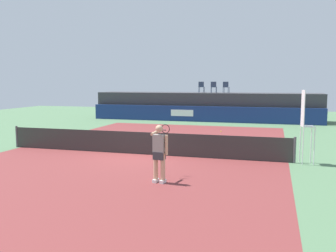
% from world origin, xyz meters
% --- Properties ---
extents(ground_plane, '(48.00, 48.00, 0.00)m').
position_xyz_m(ground_plane, '(0.00, 3.00, 0.00)').
color(ground_plane, '#4C704C').
extents(court_inner, '(12.00, 22.00, 0.00)m').
position_xyz_m(court_inner, '(0.00, 0.00, 0.00)').
color(court_inner, maroon).
rests_on(court_inner, ground).
extents(sponsor_wall, '(18.00, 0.22, 1.20)m').
position_xyz_m(sponsor_wall, '(-0.01, 13.50, 0.60)').
color(sponsor_wall, navy).
rests_on(sponsor_wall, ground).
extents(spectator_platform, '(18.00, 2.80, 2.20)m').
position_xyz_m(spectator_platform, '(0.00, 15.30, 1.10)').
color(spectator_platform, '#38383D').
rests_on(spectator_platform, ground).
extents(spectator_chair_far_left, '(0.45, 0.45, 0.89)m').
position_xyz_m(spectator_chair_far_left, '(-0.43, 15.52, 2.69)').
color(spectator_chair_far_left, '#2D3D56').
rests_on(spectator_chair_far_left, spectator_platform).
extents(spectator_chair_left, '(0.45, 0.45, 0.89)m').
position_xyz_m(spectator_chair_left, '(0.68, 14.95, 2.69)').
color(spectator_chair_left, '#2D3D56').
rests_on(spectator_chair_left, spectator_platform).
extents(spectator_chair_center, '(0.48, 0.48, 0.89)m').
position_xyz_m(spectator_chair_center, '(1.63, 15.14, 2.69)').
color(spectator_chair_center, '#2D3D56').
rests_on(spectator_chair_center, spectator_platform).
extents(umpire_chair, '(0.52, 0.52, 2.76)m').
position_xyz_m(umpire_chair, '(6.53, -0.02, 1.59)').
color(umpire_chair, white).
rests_on(umpire_chair, ground).
extents(tennis_net, '(12.40, 0.02, 0.95)m').
position_xyz_m(tennis_net, '(0.00, 0.00, 0.47)').
color(tennis_net, '#2D2D2D').
rests_on(tennis_net, ground).
extents(net_post_near, '(0.10, 0.10, 1.00)m').
position_xyz_m(net_post_near, '(-6.20, 0.00, 0.50)').
color(net_post_near, '#4C4C51').
rests_on(net_post_near, ground).
extents(net_post_far, '(0.10, 0.10, 1.00)m').
position_xyz_m(net_post_far, '(6.20, 0.00, 0.50)').
color(net_post_far, '#4C4C51').
rests_on(net_post_far, ground).
extents(tennis_player, '(0.58, 1.19, 1.77)m').
position_xyz_m(tennis_player, '(2.12, -4.03, 0.96)').
color(tennis_player, white).
rests_on(tennis_player, court_inner).
extents(tennis_ball, '(0.07, 0.07, 0.07)m').
position_xyz_m(tennis_ball, '(2.29, 8.03, 0.04)').
color(tennis_ball, '#D8EA33').
rests_on(tennis_ball, court_inner).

